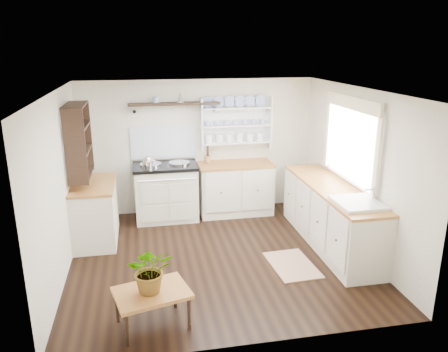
{
  "coord_description": "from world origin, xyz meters",
  "views": [
    {
      "loc": [
        -0.96,
        -5.44,
        2.86
      ],
      "look_at": [
        0.14,
        0.25,
        1.1
      ],
      "focal_mm": 35.0,
      "sensor_mm": 36.0,
      "label": 1
    }
  ],
  "objects": [
    {
      "name": "floor",
      "position": [
        0.0,
        0.0,
        0.0
      ],
      "size": [
        4.0,
        3.8,
        0.01
      ],
      "primitive_type": "cube",
      "color": "black",
      "rests_on": "ground"
    },
    {
      "name": "wall_back",
      "position": [
        0.0,
        1.9,
        1.15
      ],
      "size": [
        4.0,
        0.02,
        2.3
      ],
      "primitive_type": "cube",
      "color": "beige",
      "rests_on": "ground"
    },
    {
      "name": "wall_right",
      "position": [
        2.0,
        0.0,
        1.15
      ],
      "size": [
        0.02,
        3.8,
        2.3
      ],
      "primitive_type": "cube",
      "color": "beige",
      "rests_on": "ground"
    },
    {
      "name": "wall_left",
      "position": [
        -2.0,
        0.0,
        1.15
      ],
      "size": [
        0.02,
        3.8,
        2.3
      ],
      "primitive_type": "cube",
      "color": "beige",
      "rests_on": "ground"
    },
    {
      "name": "ceiling",
      "position": [
        0.0,
        0.0,
        2.3
      ],
      "size": [
        4.0,
        3.8,
        0.01
      ],
      "primitive_type": "cube",
      "color": "white",
      "rests_on": "wall_back"
    },
    {
      "name": "window",
      "position": [
        1.95,
        0.15,
        1.56
      ],
      "size": [
        0.08,
        1.55,
        1.22
      ],
      "color": "white",
      "rests_on": "wall_right"
    },
    {
      "name": "aga_cooker",
      "position": [
        -0.6,
        1.57,
        0.48
      ],
      "size": [
        1.06,
        0.74,
        0.98
      ],
      "color": "beige",
      "rests_on": "floor"
    },
    {
      "name": "back_cabinets",
      "position": [
        0.6,
        1.6,
        0.46
      ],
      "size": [
        1.27,
        0.63,
        0.9
      ],
      "color": "beige",
      "rests_on": "floor"
    },
    {
      "name": "right_cabinets",
      "position": [
        1.7,
        0.1,
        0.46
      ],
      "size": [
        0.62,
        2.43,
        0.9
      ],
      "color": "beige",
      "rests_on": "floor"
    },
    {
      "name": "belfast_sink",
      "position": [
        1.7,
        -0.65,
        0.8
      ],
      "size": [
        0.55,
        0.6,
        0.45
      ],
      "color": "white",
      "rests_on": "right_cabinets"
    },
    {
      "name": "left_cabinets",
      "position": [
        -1.7,
        0.9,
        0.46
      ],
      "size": [
        0.62,
        1.13,
        0.9
      ],
      "color": "beige",
      "rests_on": "floor"
    },
    {
      "name": "plate_rack",
      "position": [
        0.65,
        1.86,
        1.56
      ],
      "size": [
        1.2,
        0.22,
        0.9
      ],
      "color": "white",
      "rests_on": "wall_back"
    },
    {
      "name": "high_shelf",
      "position": [
        -0.4,
        1.78,
        1.91
      ],
      "size": [
        1.5,
        0.29,
        0.16
      ],
      "color": "black",
      "rests_on": "wall_back"
    },
    {
      "name": "left_shelving",
      "position": [
        -1.84,
        0.9,
        1.55
      ],
      "size": [
        0.28,
        0.8,
        1.05
      ],
      "primitive_type": "cube",
      "color": "black",
      "rests_on": "wall_left"
    },
    {
      "name": "kettle",
      "position": [
        -0.88,
        1.45,
        1.03
      ],
      "size": [
        0.17,
        0.17,
        0.2
      ],
      "primitive_type": null,
      "color": "silver",
      "rests_on": "aga_cooker"
    },
    {
      "name": "utensil_crock",
      "position": [
        0.13,
        1.68,
        0.97
      ],
      "size": [
        0.1,
        0.1,
        0.12
      ],
      "primitive_type": "cylinder",
      "color": "#A56A3C",
      "rests_on": "back_cabinets"
    },
    {
      "name": "center_table",
      "position": [
        -0.95,
        -1.4,
        0.36
      ],
      "size": [
        0.86,
        0.71,
        0.41
      ],
      "rotation": [
        0.0,
        0.0,
        0.25
      ],
      "color": "brown",
      "rests_on": "floor"
    },
    {
      "name": "potted_plant",
      "position": [
        -0.95,
        -1.4,
        0.66
      ],
      "size": [
        0.45,
        0.39,
        0.5
      ],
      "primitive_type": "imported",
      "rotation": [
        0.0,
        0.0,
        0.01
      ],
      "color": "#3F7233",
      "rests_on": "center_table"
    },
    {
      "name": "floor_rug",
      "position": [
        0.94,
        -0.44,
        0.01
      ],
      "size": [
        0.6,
        0.88,
        0.02
      ],
      "primitive_type": "cube",
      "rotation": [
        0.0,
        0.0,
        0.06
      ],
      "color": "brown",
      "rests_on": "floor"
    }
  ]
}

